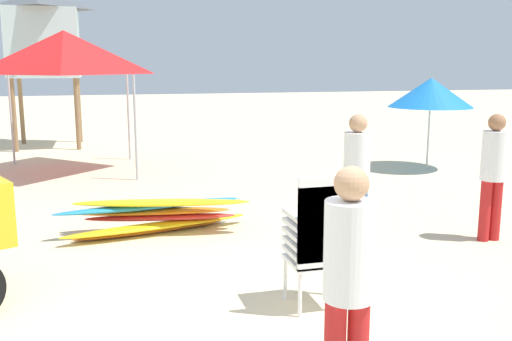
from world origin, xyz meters
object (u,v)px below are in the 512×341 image
at_px(stacked_plastic_chairs, 318,232).
at_px(lifeguard_near_right, 349,277).
at_px(lifeguard_near_left, 493,169).
at_px(surfboard_pile, 155,215).
at_px(lifeguard_tower, 43,35).
at_px(lifeguard_near_center, 356,173).
at_px(popup_canopy, 65,52).
at_px(beach_umbrella_left, 431,93).

relative_size(stacked_plastic_chairs, lifeguard_near_right, 0.78).
height_order(lifeguard_near_left, lifeguard_near_right, lifeguard_near_right).
bearing_deg(lifeguard_near_left, stacked_plastic_chairs, -154.14).
xyz_separation_m(surfboard_pile, lifeguard_near_left, (4.14, -1.47, 0.69)).
height_order(lifeguard_near_right, lifeguard_tower, lifeguard_tower).
bearing_deg(surfboard_pile, lifeguard_near_center, -30.46).
height_order(popup_canopy, lifeguard_tower, lifeguard_tower).
distance_m(lifeguard_near_left, beach_umbrella_left, 5.28).
height_order(stacked_plastic_chairs, beach_umbrella_left, beach_umbrella_left).
bearing_deg(lifeguard_near_center, lifeguard_near_right, -115.89).
height_order(surfboard_pile, lifeguard_near_center, lifeguard_near_center).
distance_m(surfboard_pile, beach_umbrella_left, 7.18).
relative_size(lifeguard_near_center, beach_umbrella_left, 0.85).
bearing_deg(lifeguard_near_right, lifeguard_near_left, 41.77).
xyz_separation_m(stacked_plastic_chairs, lifeguard_near_left, (2.93, 1.42, 0.19)).
relative_size(lifeguard_near_center, popup_canopy, 0.57).
relative_size(lifeguard_near_right, popup_canopy, 0.56).
bearing_deg(popup_canopy, lifeguard_near_left, -50.08).
height_order(surfboard_pile, lifeguard_tower, lifeguard_tower).
bearing_deg(surfboard_pile, beach_umbrella_left, 28.28).
bearing_deg(lifeguard_near_right, lifeguard_near_center, 64.11).
xyz_separation_m(lifeguard_near_left, lifeguard_near_center, (-1.84, 0.12, 0.02)).
relative_size(surfboard_pile, lifeguard_near_center, 1.58).
xyz_separation_m(lifeguard_tower, beach_umbrella_left, (8.20, -5.75, -1.37)).
bearing_deg(lifeguard_near_right, lifeguard_tower, 101.66).
relative_size(stacked_plastic_chairs, lifeguard_tower, 0.31).
bearing_deg(popup_canopy, stacked_plastic_chairs, -72.47).
bearing_deg(beach_umbrella_left, lifeguard_near_left, -113.18).
bearing_deg(lifeguard_tower, lifeguard_near_left, -59.81).
height_order(surfboard_pile, popup_canopy, popup_canopy).
distance_m(popup_canopy, lifeguard_tower, 4.17).
bearing_deg(lifeguard_near_center, popup_canopy, 119.40).
bearing_deg(lifeguard_near_left, lifeguard_near_right, -138.23).
relative_size(popup_canopy, beach_umbrella_left, 1.49).
xyz_separation_m(surfboard_pile, popup_canopy, (-1.29, 5.01, 2.24)).
xyz_separation_m(stacked_plastic_chairs, beach_umbrella_left, (4.99, 6.23, 0.91)).
xyz_separation_m(stacked_plastic_chairs, surfboard_pile, (-1.21, 2.89, -0.50)).
xyz_separation_m(surfboard_pile, lifeguard_near_center, (2.30, -1.35, 0.71)).
height_order(stacked_plastic_chairs, lifeguard_tower, lifeguard_tower).
height_order(lifeguard_near_left, beach_umbrella_left, beach_umbrella_left).
bearing_deg(lifeguard_near_left, beach_umbrella_left, 66.82).
height_order(stacked_plastic_chairs, lifeguard_near_left, lifeguard_near_left).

